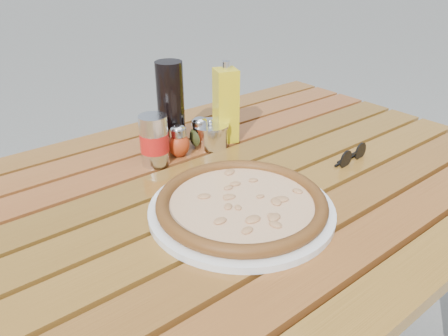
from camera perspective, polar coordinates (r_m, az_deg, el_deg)
table at (r=0.99m, az=0.73°, el=-5.86°), size 1.40×0.90×0.75m
plate at (r=0.85m, az=2.29°, el=-5.42°), size 0.43×0.43×0.01m
pizza at (r=0.84m, az=2.31°, el=-4.52°), size 0.35×0.35×0.03m
pepper_shaker at (r=1.06m, az=-5.98°, el=3.47°), size 0.06×0.06×0.08m
oregano_shaker at (r=1.11m, az=-3.14°, el=4.56°), size 0.06×0.06×0.08m
dark_bottle at (r=1.09m, az=-6.95°, el=8.00°), size 0.07×0.07×0.22m
soda_can at (r=1.02m, az=-9.09°, el=3.54°), size 0.08×0.08×0.12m
olive_oil_cruet at (r=1.13m, az=0.23°, el=8.19°), size 0.07×0.07×0.21m
parmesan_tin at (r=1.12m, az=-1.80°, el=4.41°), size 0.13×0.13×0.07m
sunglasses at (r=1.08m, az=16.39°, el=1.54°), size 0.11×0.03×0.04m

